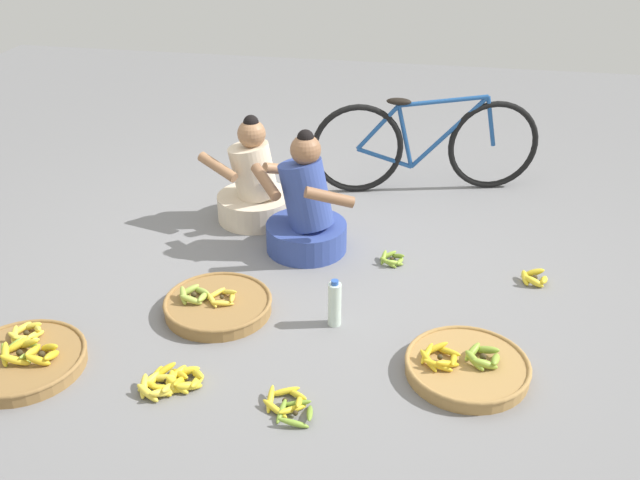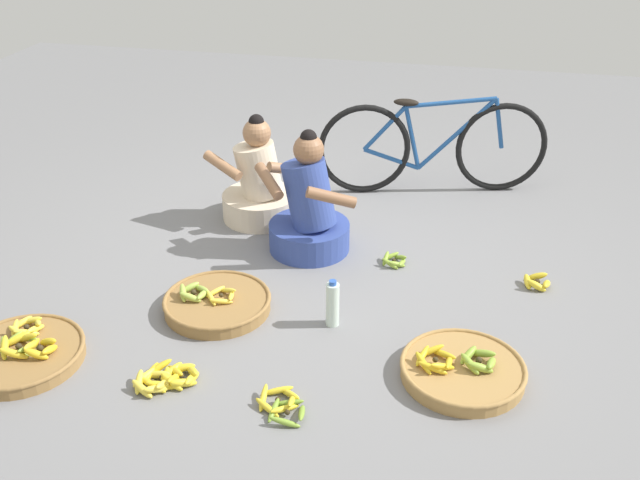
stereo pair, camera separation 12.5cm
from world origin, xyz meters
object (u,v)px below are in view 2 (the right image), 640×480
banana_basket_front_center (462,369)px  loose_bananas_back_center (394,260)px  banana_basket_mid_left (21,353)px  water_bottle (333,304)px  loose_bananas_front_left (166,378)px  banana_basket_near_bicycle (217,302)px  loose_bananas_back_right (282,404)px  bicycle_leaning (433,146)px  vendor_woman_front (309,213)px  loose_bananas_mid_right (537,282)px  vendor_woman_behind (259,187)px

banana_basket_front_center → loose_bananas_back_center: banana_basket_front_center is taller
banana_basket_mid_left → water_bottle: size_ratio=2.28×
loose_bananas_front_left → banana_basket_near_bicycle: bearing=87.7°
loose_bananas_back_right → water_bottle: size_ratio=0.98×
banana_basket_mid_left → loose_bananas_back_center: banana_basket_mid_left is taller
loose_bananas_back_right → loose_bananas_back_center: loose_bananas_back_right is taller
banana_basket_front_center → loose_bananas_back_right: size_ratio=2.27×
bicycle_leaning → loose_bananas_back_right: bearing=-100.0°
vendor_woman_front → banana_basket_front_center: 1.52m
loose_bananas_front_left → loose_bananas_mid_right: 2.22m
vendor_woman_behind → water_bottle: vendor_woman_behind is taller
loose_bananas_back_center → loose_bananas_back_right: bearing=-103.3°
loose_bananas_back_right → loose_bananas_back_center: (0.34, 1.43, 0.00)m
banana_basket_front_center → loose_bananas_front_left: (-1.41, -0.36, -0.01)m
bicycle_leaning → loose_bananas_mid_right: bearing=-58.9°
loose_bananas_back_right → loose_bananas_mid_right: size_ratio=1.56×
banana_basket_front_center → banana_basket_mid_left: bearing=-170.8°
vendor_woman_front → banana_basket_mid_left: size_ratio=1.28×
bicycle_leaning → loose_bananas_mid_right: bicycle_leaning is taller
banana_basket_front_center → banana_basket_mid_left: banana_basket_mid_left is taller
bicycle_leaning → loose_bananas_back_center: size_ratio=9.29×
bicycle_leaning → loose_bananas_back_right: bicycle_leaning is taller
loose_bananas_front_left → loose_bananas_back_right: bearing=-4.7°
loose_bananas_back_right → vendor_woman_front: bearing=98.6°
banana_basket_front_center → water_bottle: size_ratio=2.22×
banana_basket_mid_left → loose_bananas_back_right: banana_basket_mid_left is taller
loose_bananas_front_left → loose_bananas_back_center: size_ratio=1.83×
vendor_woman_behind → loose_bananas_mid_right: vendor_woman_behind is taller
water_bottle → vendor_woman_behind: bearing=123.3°
bicycle_leaning → banana_basket_mid_left: 3.14m
vendor_woman_front → water_bottle: vendor_woman_front is taller
loose_bananas_front_left → water_bottle: bearing=43.8°
bicycle_leaning → loose_bananas_mid_right: size_ratio=9.48×
loose_bananas_back_right → loose_bananas_back_center: size_ratio=1.53×
banana_basket_front_center → bicycle_leaning: bearing=99.1°
banana_basket_mid_left → loose_bananas_mid_right: size_ratio=3.65×
banana_basket_near_bicycle → loose_bananas_back_center: banana_basket_near_bicycle is taller
vendor_woman_front → loose_bananas_mid_right: size_ratio=4.66×
vendor_woman_front → banana_basket_front_center: bearing=-46.6°
banana_basket_near_bicycle → loose_bananas_mid_right: (1.77, 0.65, -0.02)m
vendor_woman_front → bicycle_leaning: size_ratio=0.49×
vendor_woman_behind → loose_bananas_front_left: vendor_woman_behind is taller
banana_basket_near_bicycle → banana_basket_mid_left: size_ratio=0.95×
vendor_woman_behind → banana_basket_near_bicycle: (0.10, -1.16, -0.19)m
banana_basket_near_bicycle → banana_basket_front_center: size_ratio=0.98×
bicycle_leaning → water_bottle: bicycle_leaning is taller
banana_basket_front_center → water_bottle: 0.78m
vendor_woman_behind → water_bottle: 1.39m
banana_basket_near_bicycle → loose_bananas_back_right: size_ratio=2.23×
vendor_woman_front → loose_bananas_back_center: bearing=-7.7°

